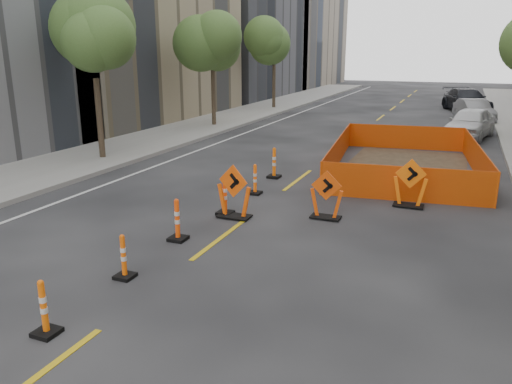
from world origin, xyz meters
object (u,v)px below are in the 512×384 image
at_px(channelizer_3, 124,256).
at_px(parked_car_near, 470,123).
at_px(chevron_sign_center, 326,195).
at_px(channelizer_7, 274,163).
at_px(channelizer_5, 225,196).
at_px(parked_car_mid, 474,111).
at_px(channelizer_4, 177,220).
at_px(channelizer_6, 255,179).
at_px(channelizer_2, 44,308).
at_px(chevron_sign_left, 234,191).
at_px(parked_car_far, 466,100).
at_px(chevron_sign_right, 410,183).

distance_m(channelizer_3, parked_car_near, 21.28).
bearing_deg(chevron_sign_center, channelizer_3, -127.14).
height_order(channelizer_7, chevron_sign_center, chevron_sign_center).
distance_m(channelizer_5, parked_car_mid, 23.59).
distance_m(channelizer_3, channelizer_4, 2.18).
xyz_separation_m(channelizer_6, parked_car_mid, (6.41, 20.52, 0.21)).
bearing_deg(channelizer_6, chevron_sign_center, -28.77).
height_order(channelizer_2, channelizer_4, channelizer_4).
bearing_deg(channelizer_2, channelizer_4, 92.66).
bearing_deg(channelizer_3, channelizer_6, 89.21).
distance_m(channelizer_7, parked_car_mid, 19.49).
xyz_separation_m(channelizer_6, chevron_sign_left, (0.37, -2.34, 0.26)).
xyz_separation_m(channelizer_3, chevron_sign_left, (0.46, 4.19, 0.28)).
bearing_deg(channelizer_6, channelizer_3, -90.79).
relative_size(parked_car_mid, parked_car_far, 0.74).
distance_m(channelizer_4, chevron_sign_center, 4.06).
xyz_separation_m(channelizer_4, parked_car_far, (6.09, 30.42, 0.31)).
bearing_deg(channelizer_5, channelizer_3, -91.33).
height_order(channelizer_6, chevron_sign_left, chevron_sign_left).
height_order(chevron_sign_left, chevron_sign_center, chevron_sign_left).
height_order(channelizer_3, parked_car_far, parked_car_far).
bearing_deg(channelizer_7, channelizer_6, -85.33).
bearing_deg(parked_car_mid, chevron_sign_left, -122.66).
height_order(chevron_sign_right, parked_car_mid, chevron_sign_right).
relative_size(channelizer_4, chevron_sign_center, 0.78).
distance_m(parked_car_mid, parked_car_far, 5.57).
distance_m(channelizer_6, parked_car_mid, 21.50).
height_order(channelizer_6, chevron_sign_right, chevron_sign_right).
relative_size(channelizer_5, chevron_sign_right, 0.75).
bearing_deg(chevron_sign_center, channelizer_7, 119.37).
bearing_deg(parked_car_mid, chevron_sign_right, -112.98).
bearing_deg(chevron_sign_center, parked_car_mid, 71.71).
xyz_separation_m(chevron_sign_left, chevron_sign_center, (2.30, 0.88, -0.07)).
bearing_deg(chevron_sign_right, channelizer_4, -144.07).
bearing_deg(chevron_sign_right, channelizer_5, -159.34).
bearing_deg(parked_car_mid, channelizer_2, -120.18).
xyz_separation_m(chevron_sign_left, chevron_sign_right, (4.25, 2.82, -0.03)).
relative_size(chevron_sign_center, parked_car_near, 0.29).
distance_m(chevron_sign_right, parked_car_far, 25.63).
relative_size(channelizer_7, parked_car_mid, 0.26).
bearing_deg(parked_car_mid, parked_car_far, 77.31).
height_order(channelizer_2, channelizer_6, channelizer_6).
bearing_deg(channelizer_5, parked_car_far, 78.20).
xyz_separation_m(channelizer_5, channelizer_6, (-0.01, 2.18, -0.05)).
xyz_separation_m(channelizer_4, channelizer_6, (0.18, 4.36, -0.04)).
relative_size(channelizer_2, parked_car_near, 0.21).
relative_size(chevron_sign_right, parked_car_far, 0.25).
xyz_separation_m(parked_car_near, parked_car_far, (-0.27, 12.27, 0.05)).
height_order(channelizer_5, parked_car_far, parked_car_far).
height_order(parked_car_near, parked_car_far, parked_car_far).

